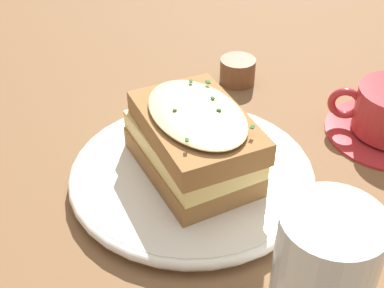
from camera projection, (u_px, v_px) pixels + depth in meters
name	position (u px, v px, depth m)	size (l,w,h in m)	color
ground_plane	(202.00, 196.00, 0.55)	(2.40, 2.40, 0.00)	brown
dinner_plate	(192.00, 175.00, 0.56)	(0.26, 0.26, 0.02)	silver
sandwich	(194.00, 141.00, 0.53)	(0.17, 0.17, 0.08)	olive
water_glass	(323.00, 273.00, 0.40)	(0.08, 0.08, 0.11)	silver
condiment_pot	(238.00, 71.00, 0.72)	(0.05, 0.05, 0.03)	brown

